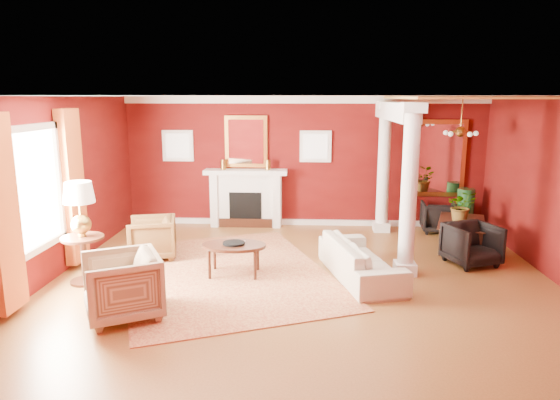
# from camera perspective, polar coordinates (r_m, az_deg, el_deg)

# --- Properties ---
(ground) EXTENTS (8.00, 8.00, 0.00)m
(ground) POSITION_cam_1_polar(r_m,az_deg,el_deg) (8.19, 2.55, -8.94)
(ground) COLOR brown
(ground) RESTS_ON ground
(room_shell) EXTENTS (8.04, 7.04, 2.92)m
(room_shell) POSITION_cam_1_polar(r_m,az_deg,el_deg) (7.71, 2.69, 5.23)
(room_shell) COLOR #60100D
(room_shell) RESTS_ON ground
(fireplace) EXTENTS (1.85, 0.42, 1.29)m
(fireplace) POSITION_cam_1_polar(r_m,az_deg,el_deg) (11.28, -3.89, 0.25)
(fireplace) COLOR white
(fireplace) RESTS_ON ground
(overmantel_mirror) EXTENTS (0.95, 0.07, 1.15)m
(overmantel_mirror) POSITION_cam_1_polar(r_m,az_deg,el_deg) (11.23, -3.90, 6.67)
(overmantel_mirror) COLOR gold
(overmantel_mirror) RESTS_ON fireplace
(flank_window_left) EXTENTS (0.70, 0.07, 0.70)m
(flank_window_left) POSITION_cam_1_polar(r_m,az_deg,el_deg) (11.54, -11.59, 6.10)
(flank_window_left) COLOR white
(flank_window_left) RESTS_ON room_shell
(flank_window_right) EXTENTS (0.70, 0.07, 0.70)m
(flank_window_right) POSITION_cam_1_polar(r_m,az_deg,el_deg) (11.18, 4.08, 6.13)
(flank_window_right) COLOR white
(flank_window_right) RESTS_ON room_shell
(left_window) EXTENTS (0.21, 2.55, 2.60)m
(left_window) POSITION_cam_1_polar(r_m,az_deg,el_deg) (8.21, -25.70, 0.28)
(left_window) COLOR white
(left_window) RESTS_ON room_shell
(column_front) EXTENTS (0.36, 0.36, 2.80)m
(column_front) POSITION_cam_1_polar(r_m,az_deg,el_deg) (8.26, 14.54, 1.16)
(column_front) COLOR white
(column_front) RESTS_ON ground
(column_back) EXTENTS (0.36, 0.36, 2.80)m
(column_back) POSITION_cam_1_polar(r_m,az_deg,el_deg) (10.88, 11.76, 3.78)
(column_back) COLOR white
(column_back) RESTS_ON ground
(header_beam) EXTENTS (0.30, 3.20, 0.32)m
(header_beam) POSITION_cam_1_polar(r_m,az_deg,el_deg) (9.70, 13.04, 9.86)
(header_beam) COLOR white
(header_beam) RESTS_ON column_front
(amber_ceiling) EXTENTS (2.30, 3.40, 0.04)m
(amber_ceiling) POSITION_cam_1_polar(r_m,az_deg,el_deg) (9.82, 20.00, 10.94)
(amber_ceiling) COLOR gold
(amber_ceiling) RESTS_ON room_shell
(dining_mirror) EXTENTS (1.30, 0.07, 1.70)m
(dining_mirror) POSITION_cam_1_polar(r_m,az_deg,el_deg) (11.55, 17.36, 4.56)
(dining_mirror) COLOR gold
(dining_mirror) RESTS_ON room_shell
(chandelier) EXTENTS (0.60, 0.62, 0.75)m
(chandelier) POSITION_cam_1_polar(r_m,az_deg,el_deg) (9.90, 19.94, 7.34)
(chandelier) COLOR #A48133
(chandelier) RESTS_ON room_shell
(crown_trim) EXTENTS (8.00, 0.08, 0.16)m
(crown_trim) POSITION_cam_1_polar(r_m,az_deg,el_deg) (11.12, 2.84, 11.38)
(crown_trim) COLOR white
(crown_trim) RESTS_ON room_shell
(base_trim) EXTENTS (8.00, 0.08, 0.12)m
(base_trim) POSITION_cam_1_polar(r_m,az_deg,el_deg) (11.47, 2.70, -2.54)
(base_trim) COLOR white
(base_trim) RESTS_ON ground
(rug) EXTENTS (4.56, 5.16, 0.02)m
(rug) POSITION_cam_1_polar(r_m,az_deg,el_deg) (8.44, -6.25, -8.29)
(rug) COLOR maroon
(rug) RESTS_ON ground
(sofa) EXTENTS (1.12, 2.19, 0.82)m
(sofa) POSITION_cam_1_polar(r_m,az_deg,el_deg) (8.20, 9.24, -6.01)
(sofa) COLOR #F4EBCD
(sofa) RESTS_ON ground
(armchair_leopard) EXTENTS (0.92, 0.96, 0.83)m
(armchair_leopard) POSITION_cam_1_polar(r_m,az_deg,el_deg) (9.36, -14.41, -3.98)
(armchair_leopard) COLOR black
(armchair_leopard) RESTS_ON ground
(armchair_stripe) EXTENTS (1.21, 1.23, 0.96)m
(armchair_stripe) POSITION_cam_1_polar(r_m,az_deg,el_deg) (6.99, -17.61, -9.01)
(armchair_stripe) COLOR tan
(armchair_stripe) RESTS_ON ground
(coffee_table) EXTENTS (1.05, 1.05, 0.53)m
(coffee_table) POSITION_cam_1_polar(r_m,az_deg,el_deg) (8.21, -5.29, -5.36)
(coffee_table) COLOR black
(coffee_table) RESTS_ON ground
(coffee_book) EXTENTS (0.17, 0.05, 0.23)m
(coffee_book) POSITION_cam_1_polar(r_m,az_deg,el_deg) (8.23, -5.32, -4.14)
(coffee_book) COLOR black
(coffee_book) RESTS_ON coffee_table
(side_table) EXTENTS (0.65, 0.65, 1.62)m
(side_table) POSITION_cam_1_polar(r_m,az_deg,el_deg) (8.29, -21.85, -1.56)
(side_table) COLOR black
(side_table) RESTS_ON ground
(dining_table) EXTENTS (0.96, 1.59, 0.83)m
(dining_table) POSITION_cam_1_polar(r_m,az_deg,el_deg) (10.27, 20.17, -2.92)
(dining_table) COLOR black
(dining_table) RESTS_ON ground
(dining_chair_near) EXTENTS (0.99, 0.96, 0.80)m
(dining_chair_near) POSITION_cam_1_polar(r_m,az_deg,el_deg) (9.32, 21.10, -4.55)
(dining_chair_near) COLOR black
(dining_chair_near) RESTS_ON ground
(dining_chair_far) EXTENTS (0.76, 0.72, 0.72)m
(dining_chair_far) POSITION_cam_1_polar(r_m,az_deg,el_deg) (11.33, 17.66, -1.72)
(dining_chair_far) COLOR black
(dining_chair_far) RESTS_ON ground
(green_urn) EXTENTS (0.40, 0.40, 0.97)m
(green_urn) POSITION_cam_1_polar(r_m,az_deg,el_deg) (11.48, 20.35, -1.63)
(green_urn) COLOR #16451C
(green_urn) RESTS_ON ground
(potted_plant) EXTENTS (0.61, 0.67, 0.47)m
(potted_plant) POSITION_cam_1_polar(r_m,az_deg,el_deg) (10.15, 20.14, 0.69)
(potted_plant) COLOR #26591E
(potted_plant) RESTS_ON dining_table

